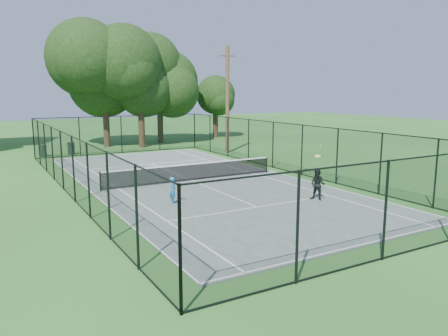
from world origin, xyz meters
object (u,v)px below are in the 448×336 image
trash_bin_right (71,148)px  tennis_net (192,171)px  trash_bin_left (43,151)px  utility_pole (227,100)px  player_black (318,185)px  player_blue (173,190)px

trash_bin_right → tennis_net: bearing=-75.3°
trash_bin_right → trash_bin_left: bearing=-178.0°
utility_pole → trash_bin_left: bearing=159.1°
trash_bin_left → trash_bin_right: 2.08m
player_black → trash_bin_left: bearing=113.1°
utility_pole → player_black: size_ratio=3.46×
trash_bin_left → player_blue: bearing=-80.7°
trash_bin_left → player_blue: size_ratio=0.74×
tennis_net → trash_bin_right: bearing=104.7°
tennis_net → utility_pole: bearing=50.2°
player_blue → player_black: bearing=-24.4°
player_black → tennis_net: bearing=114.5°
trash_bin_left → player_black: (8.86, -20.78, 0.33)m
trash_bin_left → utility_pole: utility_pole is taller
trash_bin_left → tennis_net: bearing=-67.6°
trash_bin_left → trash_bin_right: bearing=2.0°
trash_bin_right → utility_pole: 12.89m
utility_pole → player_blue: utility_pole is taller
player_blue → utility_pole: bearing=51.6°
trash_bin_left → player_blue: player_blue is taller
player_blue → trash_bin_left: bearing=99.3°
trash_bin_right → utility_pole: size_ratio=0.12×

